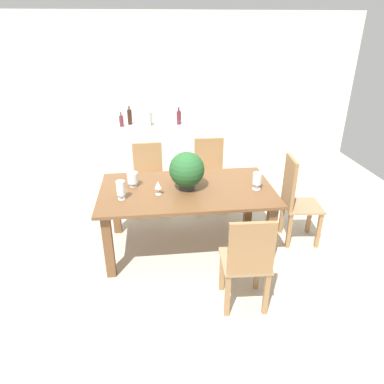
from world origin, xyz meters
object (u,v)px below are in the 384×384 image
(wine_glass, at_px, (158,185))
(kitchen_counter, at_px, (144,156))
(crystal_vase_left, at_px, (121,189))
(chair_far_left, at_px, (149,174))
(wine_bottle_green, at_px, (130,117))
(wine_bottle_clear, at_px, (121,121))
(crystal_vase_center_near, at_px, (133,178))
(wine_bottle_amber, at_px, (179,118))
(dining_table, at_px, (187,198))
(chair_near_right, at_px, (247,260))
(wine_bottle_tall, at_px, (149,118))
(chair_far_right, at_px, (210,170))
(chair_foot_end, at_px, (295,197))
(wine_bottle_dark, at_px, (151,118))
(flower_centerpiece, at_px, (187,170))
(crystal_vase_right, at_px, (257,179))

(wine_glass, height_order, kitchen_counter, kitchen_counter)
(crystal_vase_left, bearing_deg, chair_far_left, 77.85)
(wine_bottle_green, bearing_deg, wine_bottle_clear, -139.49)
(wine_bottle_green, bearing_deg, crystal_vase_left, -90.04)
(crystal_vase_center_near, distance_m, wine_bottle_amber, 1.92)
(dining_table, height_order, chair_near_right, chair_near_right)
(wine_bottle_tall, bearing_deg, crystal_vase_left, -98.20)
(chair_far_right, height_order, crystal_vase_center_near, chair_far_right)
(dining_table, height_order, wine_bottle_green, wine_bottle_green)
(chair_foot_end, relative_size, chair_near_right, 1.09)
(crystal_vase_left, distance_m, wine_bottle_amber, 2.25)
(wine_bottle_amber, bearing_deg, dining_table, -92.09)
(kitchen_counter, height_order, wine_bottle_dark, wine_bottle_dark)
(crystal_vase_left, xyz_separation_m, wine_bottle_clear, (-0.12, 2.08, 0.18))
(chair_far_left, relative_size, wine_bottle_green, 3.25)
(chair_far_left, height_order, chair_far_right, chair_far_right)
(flower_centerpiece, height_order, crystal_vase_right, flower_centerpiece)
(wine_glass, relative_size, kitchen_counter, 0.08)
(wine_glass, height_order, wine_bottle_dark, wine_bottle_dark)
(kitchen_counter, bearing_deg, dining_table, -75.04)
(dining_table, height_order, crystal_vase_left, crystal_vase_left)
(chair_near_right, distance_m, wine_bottle_clear, 3.24)
(wine_bottle_green, bearing_deg, kitchen_counter, -31.08)
(dining_table, height_order, chair_far_right, chair_far_right)
(wine_bottle_dark, bearing_deg, wine_bottle_clear, -170.02)
(crystal_vase_center_near, height_order, wine_bottle_amber, wine_bottle_amber)
(wine_bottle_dark, height_order, wine_bottle_clear, wine_bottle_dark)
(chair_near_right, relative_size, crystal_vase_left, 4.87)
(chair_foot_end, distance_m, chair_far_right, 1.34)
(kitchen_counter, xyz_separation_m, wine_bottle_tall, (0.11, -0.03, 0.61))
(chair_foot_end, bearing_deg, kitchen_counter, 48.65)
(crystal_vase_center_near, xyz_separation_m, wine_bottle_dark, (0.22, 1.85, 0.22))
(wine_bottle_amber, bearing_deg, wine_bottle_tall, -173.31)
(crystal_vase_right, bearing_deg, chair_far_left, 136.19)
(chair_near_right, bearing_deg, wine_bottle_dark, -72.56)
(crystal_vase_left, bearing_deg, chair_near_right, -37.95)
(dining_table, xyz_separation_m, crystal_vase_left, (-0.69, -0.17, 0.24))
(crystal_vase_left, distance_m, kitchen_counter, 2.12)
(crystal_vase_right, relative_size, wine_bottle_dark, 0.76)
(wine_glass, bearing_deg, crystal_vase_center_near, 138.64)
(dining_table, bearing_deg, kitchen_counter, 104.96)
(crystal_vase_center_near, bearing_deg, dining_table, -13.12)
(chair_far_left, distance_m, wine_bottle_dark, 1.09)
(wine_bottle_dark, bearing_deg, wine_glass, -88.53)
(flower_centerpiece, distance_m, wine_bottle_amber, 1.94)
(crystal_vase_right, xyz_separation_m, kitchen_counter, (-1.26, 2.00, -0.39))
(chair_far_left, relative_size, chair_near_right, 0.96)
(wine_bottle_amber, bearing_deg, chair_foot_end, -58.08)
(crystal_vase_center_near, height_order, wine_glass, crystal_vase_center_near)
(crystal_vase_center_near, xyz_separation_m, wine_bottle_clear, (-0.23, 1.77, 0.20))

